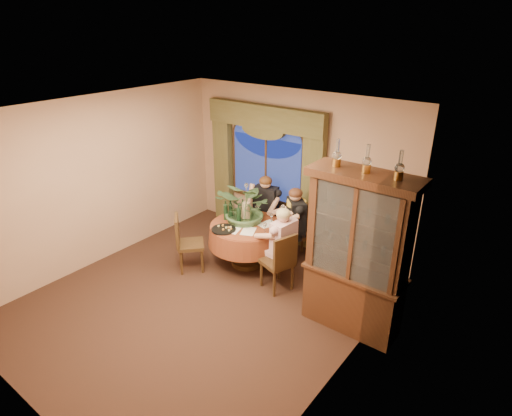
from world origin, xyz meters
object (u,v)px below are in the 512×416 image
Objects in this scene: oil_lamp_right at (400,165)px; wine_bottle_2 at (239,215)px; china_cabinet at (357,255)px; oil_lamp_center at (367,159)px; olive_bowl at (246,224)px; centerpiece_plant at (247,186)px; wine_bottle_1 at (243,208)px; chair_front_left at (191,243)px; stoneware_vase at (246,211)px; wine_bottle_4 at (231,210)px; chair_back_right at (297,233)px; wine_bottle_3 at (226,211)px; person_scarf at (296,225)px; chair_back at (263,219)px; person_pink at (283,247)px; chair_right at (277,261)px; dining_table at (247,244)px; oil_lamp_left at (337,153)px; person_back at (266,211)px; wine_bottle_0 at (232,208)px.

wine_bottle_2 is (-2.62, 0.34, -1.47)m from oil_lamp_right.
oil_lamp_center is (0.00, 0.00, 1.28)m from china_cabinet.
olive_bowl is 0.51× the size of wine_bottle_2.
centerpiece_plant reaches higher than wine_bottle_1.
wine_bottle_2 is (0.52, 0.62, 0.44)m from chair_front_left.
wine_bottle_4 reaches higher than stoneware_vase.
chair_back_right is 1.29m from wine_bottle_3.
wine_bottle_2 is at bearing 87.32° from person_scarf.
chair_back is 0.72× the size of person_scarf.
person_pink is at bearing 170.24° from oil_lamp_right.
chair_right is 0.93m from person_scarf.
oil_lamp_left is at bearing -12.81° from dining_table.
chair_right is at bearing -16.57° from olive_bowl.
wine_bottle_2 is at bearing 171.41° from china_cabinet.
chair_right is 2.91× the size of wine_bottle_3.
dining_table is 0.67m from wine_bottle_3.
chair_right and chair_back_right have the same top height.
wine_bottle_3 is 0.09m from wine_bottle_4.
oil_lamp_left is at bearing -100.16° from person_pink.
wine_bottle_1 is at bearing 140.35° from dining_table.
chair_front_left is at bearing -174.21° from china_cabinet.
person_pink is at bearing -7.29° from dining_table.
centerpiece_plant is at bearing 80.95° from person_scarf.
dining_table is 3.78× the size of oil_lamp_left.
wine_bottle_1 reaches higher than chair_back.
china_cabinet reaches higher than person_back.
oil_lamp_center is 1.09× the size of stoneware_vase.
wine_bottle_2 is (-1.86, 0.34, -1.47)m from oil_lamp_left.
person_back is 0.82m from wine_bottle_4.
china_cabinet is 1.90m from person_scarf.
person_back is 0.65m from wine_bottle_1.
wine_bottle_1 is at bearing 154.31° from centerpiece_plant.
china_cabinet is 1.65× the size of person_back.
chair_back is 1.00× the size of chair_front_left.
wine_bottle_0 is (-0.94, -0.61, 0.44)m from chair_back_right.
dining_table is 0.94m from chair_front_left.
wine_bottle_0 is (-2.90, 0.49, -1.47)m from oil_lamp_right.
person_pink is (-1.31, 0.29, -0.46)m from china_cabinet.
oil_lamp_center reaches higher than olive_bowl.
oil_lamp_left is 0.35× the size of chair_back_right.
oil_lamp_left reaches higher than centerpiece_plant.
oil_lamp_left reaches higher than person_scarf.
wine_bottle_2 is at bearing 86.86° from chair_back_right.
chair_back_right is 0.86m from person_pink.
wine_bottle_3 is (-0.00, -0.15, 0.00)m from wine_bottle_0.
stoneware_vase is 0.19m from wine_bottle_2.
wine_bottle_3 is (-0.15, -0.85, 0.44)m from chair_back.
oil_lamp_right is at bearing 0.00° from oil_lamp_left.
oil_lamp_center is 1.03× the size of wine_bottle_1.
wine_bottle_2 is at bearing -17.24° from wine_bottle_4.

